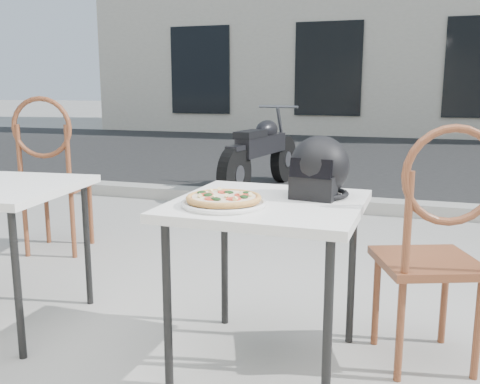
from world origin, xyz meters
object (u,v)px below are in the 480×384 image
(pizza, at_px, (224,198))
(cafe_chair_side, at_px, (51,168))
(cafe_table_main, at_px, (268,216))
(cafe_chair_main, at_px, (437,237))
(plate, at_px, (224,204))
(motorcycle, at_px, (262,154))
(helmet, at_px, (319,170))

(pizza, bearing_deg, cafe_chair_side, 145.33)
(cafe_table_main, relative_size, cafe_chair_main, 0.74)
(plate, relative_size, motorcycle, 0.22)
(cafe_chair_side, bearing_deg, motorcycle, -118.65)
(pizza, bearing_deg, motorcycle, 103.79)
(cafe_chair_main, bearing_deg, cafe_chair_side, -40.23)
(plate, xyz_separation_m, motorcycle, (-0.96, 3.92, -0.31))
(plate, distance_m, motorcycle, 4.05)
(pizza, relative_size, cafe_chair_main, 0.37)
(cafe_table_main, relative_size, plate, 1.83)
(cafe_chair_main, relative_size, cafe_chair_side, 0.93)
(cafe_table_main, relative_size, cafe_chair_side, 0.69)
(helmet, bearing_deg, pizza, -128.32)
(cafe_table_main, distance_m, cafe_chair_main, 0.68)
(cafe_table_main, bearing_deg, helmet, 39.72)
(helmet, relative_size, cafe_chair_side, 0.26)
(pizza, distance_m, helmet, 0.44)
(pizza, height_order, cafe_chair_main, cafe_chair_main)
(motorcycle, bearing_deg, cafe_chair_main, -55.57)
(cafe_table_main, height_order, helmet, helmet)
(cafe_table_main, bearing_deg, motorcycle, 106.26)
(cafe_chair_main, xyz_separation_m, cafe_chair_side, (-2.51, 0.87, 0.04))
(cafe_table_main, xyz_separation_m, motorcycle, (-1.10, 3.77, -0.23))
(helmet, height_order, cafe_chair_side, cafe_chair_side)
(plate, height_order, pizza, pizza)
(helmet, bearing_deg, plate, -128.29)
(pizza, distance_m, cafe_chair_side, 2.09)
(pizza, relative_size, helmet, 1.30)
(helmet, distance_m, motorcycle, 3.86)
(cafe_table_main, relative_size, motorcycle, 0.40)
(cafe_table_main, distance_m, pizza, 0.23)
(plate, bearing_deg, cafe_chair_side, 145.32)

